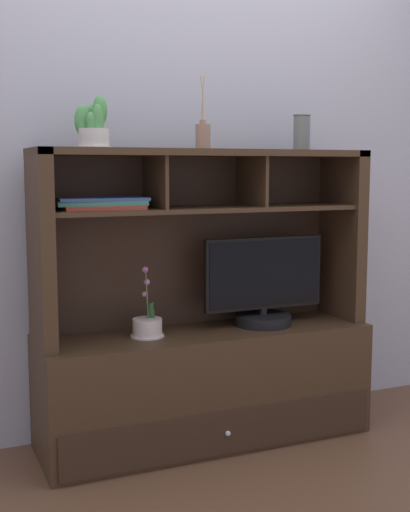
{
  "coord_description": "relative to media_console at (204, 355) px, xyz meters",
  "views": [
    {
      "loc": [
        -1.23,
        -2.83,
        1.27
      ],
      "look_at": [
        0.0,
        0.0,
        0.87
      ],
      "focal_mm": 47.98,
      "sensor_mm": 36.0,
      "label": 1
    }
  ],
  "objects": [
    {
      "name": "back_wall",
      "position": [
        0.0,
        0.26,
        1.0
      ],
      "size": [
        6.0,
        0.02,
        2.8
      ],
      "primitive_type": "cube",
      "color": "#A9ABBC",
      "rests_on": "ground"
    },
    {
      "name": "tv_monitor",
      "position": [
        0.29,
        -0.03,
        0.3
      ],
      "size": [
        0.6,
        0.27,
        0.42
      ],
      "color": "black",
      "rests_on": "media_console"
    },
    {
      "name": "potted_orchid",
      "position": [
        -0.29,
        -0.03,
        0.17
      ],
      "size": [
        0.15,
        0.15,
        0.31
      ],
      "color": "beige",
      "rests_on": "media_console"
    },
    {
      "name": "diffuser_bottle",
      "position": [
        0.0,
        0.02,
        1.01
      ],
      "size": [
        0.07,
        0.07,
        0.33
      ],
      "color": "#8F6A56",
      "rests_on": "media_console"
    },
    {
      "name": "floor_plane",
      "position": [
        0.0,
        -0.01,
        -0.41
      ],
      "size": [
        6.0,
        6.0,
        0.02
      ],
      "primitive_type": "cube",
      "color": "brown",
      "rests_on": "ground"
    },
    {
      "name": "media_console",
      "position": [
        0.0,
        0.0,
        0.0
      ],
      "size": [
        1.54,
        0.5,
        1.35
      ],
      "color": "#3C291A",
      "rests_on": "ground"
    },
    {
      "name": "ceramic_vase",
      "position": [
        0.5,
        -0.0,
        1.03
      ],
      "size": [
        0.08,
        0.08,
        0.17
      ],
      "color": "#5E625F",
      "rests_on": "media_console"
    },
    {
      "name": "potted_succulent",
      "position": [
        -0.5,
        0.02,
        1.03
      ],
      "size": [
        0.15,
        0.15,
        0.22
      ],
      "color": "silver",
      "rests_on": "media_console"
    },
    {
      "name": "magazine_stack_left",
      "position": [
        -0.48,
        -0.0,
        0.72
      ],
      "size": [
        0.39,
        0.25,
        0.05
      ],
      "color": "#9B3B2A",
      "rests_on": "media_console"
    }
  ]
}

